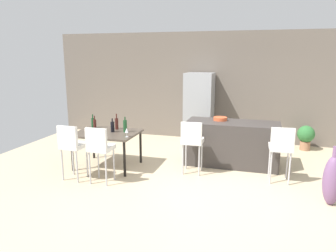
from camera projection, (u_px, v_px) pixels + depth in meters
name	position (u px, v px, depth m)	size (l,w,h in m)	color
ground_plane	(212.00, 175.00, 6.22)	(10.00, 10.00, 0.00)	#C6B28E
back_wall	(230.00, 87.00, 8.52)	(10.00, 0.12, 2.90)	#665B51
kitchen_island	(232.00, 143.00, 6.76)	(1.92, 0.80, 0.92)	#383330
bar_chair_left	(192.00, 139.00, 6.17)	(0.42, 0.42, 1.05)	silver
bar_chair_middle	(281.00, 146.00, 5.72)	(0.42, 0.42, 1.05)	silver
dining_table	(107.00, 135.00, 6.57)	(1.26, 0.96, 0.74)	#4C4238
dining_chair_near	(72.00, 144.00, 5.85)	(0.42, 0.42, 1.05)	silver
dining_chair_far	(99.00, 146.00, 5.69)	(0.40, 0.40, 1.05)	silver
wine_bottle_left	(95.00, 124.00, 6.72)	(0.07, 0.07, 0.31)	#471E19
wine_bottle_right	(112.00, 127.00, 6.55)	(0.08, 0.08, 0.28)	black
wine_bottle_far	(93.00, 123.00, 6.91)	(0.07, 0.07, 0.30)	#194723
wine_bottle_corner	(125.00, 126.00, 6.53)	(0.08, 0.08, 0.32)	#194723
wine_bottle_middle	(117.00, 123.00, 6.79)	(0.07, 0.07, 0.33)	#471E19
wine_glass_near	(127.00, 131.00, 6.15)	(0.07, 0.07, 0.17)	silver
refrigerator	(199.00, 108.00, 8.43)	(0.72, 0.68, 1.84)	#939699
fruit_bowl	(220.00, 119.00, 6.83)	(0.29, 0.29, 0.07)	#C6512D
floor_vase	(332.00, 180.00, 4.91)	(0.28, 0.28, 0.94)	#704C75
potted_plant	(306.00, 136.00, 7.81)	(0.41, 0.41, 0.61)	#996B4C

